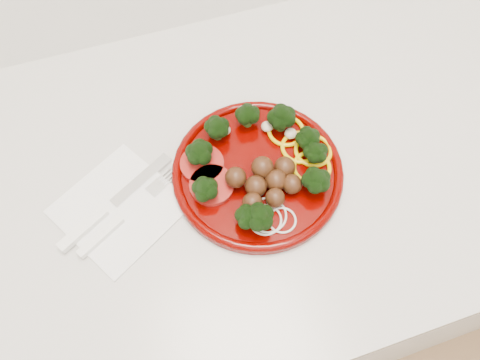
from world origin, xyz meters
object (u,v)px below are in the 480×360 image
object	(u,v)px
plate	(259,169)
fork	(113,226)
knife	(102,213)
napkin	(120,208)

from	to	relation	value
plate	fork	distance (m)	0.22
knife	fork	world-z (taller)	knife
plate	fork	world-z (taller)	plate
knife	fork	size ratio (longest dim) A/B	1.13
napkin	plate	bearing A→B (deg)	-3.14
napkin	knife	distance (m)	0.02
napkin	knife	xyz separation A→B (m)	(-0.02, -0.00, 0.01)
napkin	fork	world-z (taller)	fork
plate	napkin	xyz separation A→B (m)	(-0.20, 0.01, -0.02)
knife	fork	xyz separation A→B (m)	(0.01, -0.02, -0.00)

